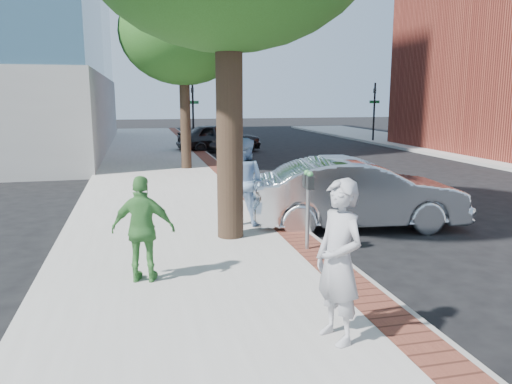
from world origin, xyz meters
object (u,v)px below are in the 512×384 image
object	(u,v)px
person_gray	(339,262)
person_officer	(243,181)
parking_meter	(308,193)
sedan_silver	(357,194)
bg_car	(219,138)
person_green	(143,229)

from	to	relation	value
person_gray	person_officer	bearing A→B (deg)	163.29
parking_meter	person_gray	distance (m)	3.49
sedan_silver	bg_car	world-z (taller)	sedan_silver
parking_meter	person_green	xyz separation A→B (m)	(-2.95, -0.95, -0.24)
person_officer	person_green	world-z (taller)	person_officer
parking_meter	person_gray	xyz separation A→B (m)	(-0.82, -3.39, -0.11)
person_officer	sedan_silver	bearing A→B (deg)	-155.88
person_gray	sedan_silver	bearing A→B (deg)	137.28
sedan_silver	bg_car	size ratio (longest dim) A/B	1.07
person_gray	bg_car	distance (m)	21.73
bg_car	parking_meter	bearing A→B (deg)	169.82
parking_meter	sedan_silver	world-z (taller)	parking_meter
person_officer	sedan_silver	xyz separation A→B (m)	(2.53, -0.37, -0.32)
person_officer	person_green	size ratio (longest dim) A/B	1.17
person_gray	person_green	world-z (taller)	person_gray
person_officer	bg_car	distance (m)	16.23
parking_meter	sedan_silver	xyz separation A→B (m)	(1.78, 1.77, -0.42)
person_officer	parking_meter	bearing A→B (deg)	141.68
person_officer	sedan_silver	world-z (taller)	person_officer
parking_meter	person_officer	distance (m)	2.27
sedan_silver	person_green	bearing A→B (deg)	127.58
parking_meter	sedan_silver	distance (m)	2.55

